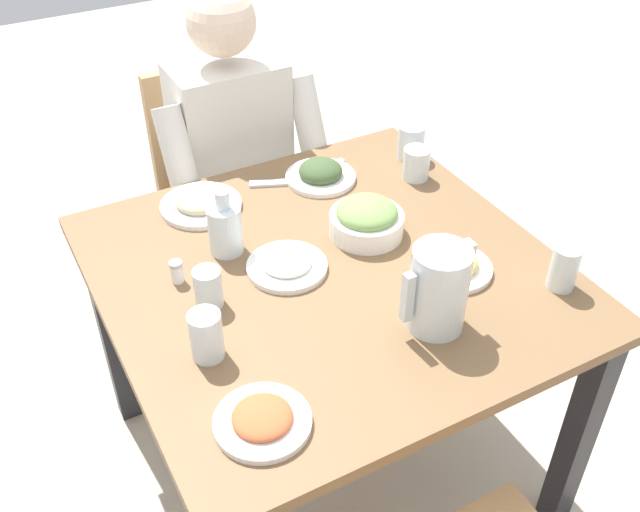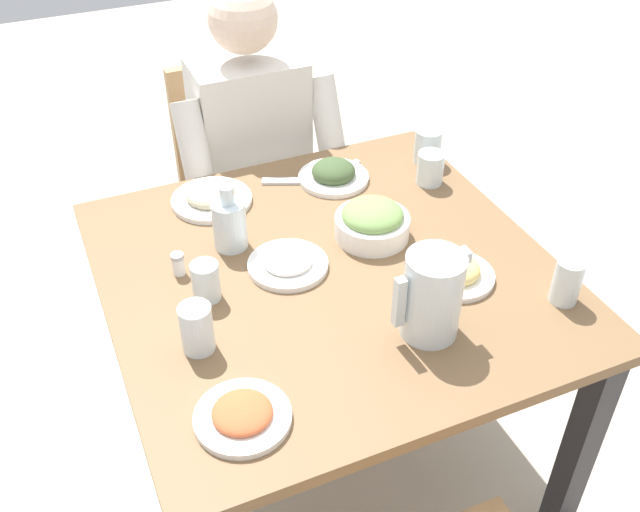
{
  "view_description": "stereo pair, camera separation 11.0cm",
  "coord_description": "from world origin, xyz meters",
  "px_view_note": "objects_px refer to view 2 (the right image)",
  "views": [
    {
      "loc": [
        0.63,
        1.13,
        1.76
      ],
      "look_at": [
        0.03,
        0.01,
        0.76
      ],
      "focal_mm": 40.97,
      "sensor_mm": 36.0,
      "label": 1
    },
    {
      "loc": [
        0.53,
        1.18,
        1.76
      ],
      "look_at": [
        0.03,
        0.01,
        0.76
      ],
      "focal_mm": 40.97,
      "sensor_mm": 36.0,
      "label": 2
    }
  ],
  "objects_px": {
    "plate_beans": "(211,197)",
    "water_glass_by_pitcher": "(206,281)",
    "plate_dolmas": "(334,174)",
    "plate_rice_curry": "(243,415)",
    "water_glass_near_right": "(197,328)",
    "water_glass_near_left": "(430,168)",
    "diner_near": "(262,172)",
    "salt_shaker": "(178,264)",
    "plate_fries": "(455,272)",
    "water_pitcher": "(432,295)",
    "chair_near": "(243,180)",
    "water_glass_far_left": "(567,281)",
    "water_glass_far_right": "(428,146)",
    "salad_bowl": "(372,222)",
    "plate_yoghurt": "(288,263)",
    "dining_table": "(329,302)",
    "oil_carafe": "(230,226)"
  },
  "relations": [
    {
      "from": "water_pitcher",
      "to": "water_glass_near_right",
      "type": "distance_m",
      "value": 0.47
    },
    {
      "from": "water_glass_far_left",
      "to": "water_glass_near_left",
      "type": "bearing_deg",
      "value": -87.25
    },
    {
      "from": "plate_yoghurt",
      "to": "water_glass_near_left",
      "type": "bearing_deg",
      "value": -158.51
    },
    {
      "from": "plate_beans",
      "to": "water_glass_far_right",
      "type": "bearing_deg",
      "value": 176.35
    },
    {
      "from": "diner_near",
      "to": "water_glass_near_left",
      "type": "height_order",
      "value": "diner_near"
    },
    {
      "from": "water_pitcher",
      "to": "water_glass_far_left",
      "type": "xyz_separation_m",
      "value": [
        -0.32,
        0.03,
        -0.04
      ]
    },
    {
      "from": "water_glass_near_left",
      "to": "water_glass_far_left",
      "type": "bearing_deg",
      "value": 92.75
    },
    {
      "from": "dining_table",
      "to": "plate_beans",
      "type": "relative_size",
      "value": 4.82
    },
    {
      "from": "plate_yoghurt",
      "to": "water_glass_near_right",
      "type": "bearing_deg",
      "value": 33.28
    },
    {
      "from": "chair_near",
      "to": "water_glass_far_left",
      "type": "xyz_separation_m",
      "value": [
        -0.37,
        1.09,
        0.28
      ]
    },
    {
      "from": "dining_table",
      "to": "diner_near",
      "type": "distance_m",
      "value": 0.6
    },
    {
      "from": "water_glass_near_left",
      "to": "water_pitcher",
      "type": "bearing_deg",
      "value": 59.65
    },
    {
      "from": "plate_rice_curry",
      "to": "water_glass_far_right",
      "type": "height_order",
      "value": "water_glass_far_right"
    },
    {
      "from": "plate_fries",
      "to": "water_glass_near_right",
      "type": "relative_size",
      "value": 1.67
    },
    {
      "from": "salad_bowl",
      "to": "salt_shaker",
      "type": "distance_m",
      "value": 0.47
    },
    {
      "from": "plate_dolmas",
      "to": "salt_shaker",
      "type": "xyz_separation_m",
      "value": [
        0.48,
        0.22,
        0.01
      ]
    },
    {
      "from": "plate_yoghurt",
      "to": "water_pitcher",
      "type": "bearing_deg",
      "value": 121.58
    },
    {
      "from": "salad_bowl",
      "to": "water_glass_far_right",
      "type": "distance_m",
      "value": 0.39
    },
    {
      "from": "plate_beans",
      "to": "water_glass_by_pitcher",
      "type": "relative_size",
      "value": 2.3
    },
    {
      "from": "salt_shaker",
      "to": "water_glass_near_left",
      "type": "bearing_deg",
      "value": -171.11
    },
    {
      "from": "dining_table",
      "to": "plate_fries",
      "type": "height_order",
      "value": "plate_fries"
    },
    {
      "from": "dining_table",
      "to": "water_glass_by_pitcher",
      "type": "bearing_deg",
      "value": -3.09
    },
    {
      "from": "chair_near",
      "to": "water_glass_far_left",
      "type": "height_order",
      "value": "chair_near"
    },
    {
      "from": "water_glass_near_right",
      "to": "water_glass_near_left",
      "type": "distance_m",
      "value": 0.82
    },
    {
      "from": "plate_dolmas",
      "to": "water_glass_near_left",
      "type": "distance_m",
      "value": 0.26
    },
    {
      "from": "oil_carafe",
      "to": "plate_dolmas",
      "type": "bearing_deg",
      "value": -153.59
    },
    {
      "from": "plate_fries",
      "to": "water_glass_near_right",
      "type": "distance_m",
      "value": 0.59
    },
    {
      "from": "oil_carafe",
      "to": "water_glass_by_pitcher",
      "type": "bearing_deg",
      "value": 56.29
    },
    {
      "from": "plate_fries",
      "to": "water_glass_near_right",
      "type": "xyz_separation_m",
      "value": [
        0.59,
        -0.02,
        0.04
      ]
    },
    {
      "from": "diner_near",
      "to": "plate_rice_curry",
      "type": "relative_size",
      "value": 6.41
    },
    {
      "from": "water_glass_far_right",
      "to": "water_glass_far_left",
      "type": "bearing_deg",
      "value": 87.85
    },
    {
      "from": "diner_near",
      "to": "plate_fries",
      "type": "xyz_separation_m",
      "value": [
        -0.2,
        0.73,
        0.1
      ]
    },
    {
      "from": "diner_near",
      "to": "dining_table",
      "type": "bearing_deg",
      "value": 85.48
    },
    {
      "from": "dining_table",
      "to": "oil_carafe",
      "type": "bearing_deg",
      "value": -44.42
    },
    {
      "from": "plate_yoghurt",
      "to": "salt_shaker",
      "type": "relative_size",
      "value": 3.43
    },
    {
      "from": "plate_yoghurt",
      "to": "water_glass_near_right",
      "type": "height_order",
      "value": "water_glass_near_right"
    },
    {
      "from": "plate_fries",
      "to": "plate_rice_curry",
      "type": "relative_size",
      "value": 0.99
    },
    {
      "from": "diner_near",
      "to": "salad_bowl",
      "type": "bearing_deg",
      "value": 100.82
    },
    {
      "from": "dining_table",
      "to": "plate_yoghurt",
      "type": "height_order",
      "value": "plate_yoghurt"
    },
    {
      "from": "plate_fries",
      "to": "plate_rice_curry",
      "type": "height_order",
      "value": "plate_fries"
    },
    {
      "from": "water_glass_by_pitcher",
      "to": "water_glass_near_left",
      "type": "distance_m",
      "value": 0.71
    },
    {
      "from": "plate_dolmas",
      "to": "plate_rice_curry",
      "type": "xyz_separation_m",
      "value": [
        0.48,
        0.68,
        -0.01
      ]
    },
    {
      "from": "dining_table",
      "to": "water_glass_far_right",
      "type": "bearing_deg",
      "value": -143.4
    },
    {
      "from": "plate_beans",
      "to": "plate_fries",
      "type": "bearing_deg",
      "value": 128.92
    },
    {
      "from": "water_glass_far_left",
      "to": "plate_dolmas",
      "type": "bearing_deg",
      "value": -68.25
    },
    {
      "from": "water_glass_far_left",
      "to": "dining_table",
      "type": "bearing_deg",
      "value": -35.25
    },
    {
      "from": "dining_table",
      "to": "water_pitcher",
      "type": "relative_size",
      "value": 5.24
    },
    {
      "from": "water_glass_near_right",
      "to": "oil_carafe",
      "type": "height_order",
      "value": "oil_carafe"
    },
    {
      "from": "plate_yoghurt",
      "to": "plate_dolmas",
      "type": "relative_size",
      "value": 0.98
    },
    {
      "from": "water_glass_far_right",
      "to": "salad_bowl",
      "type": "bearing_deg",
      "value": 40.5
    }
  ]
}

